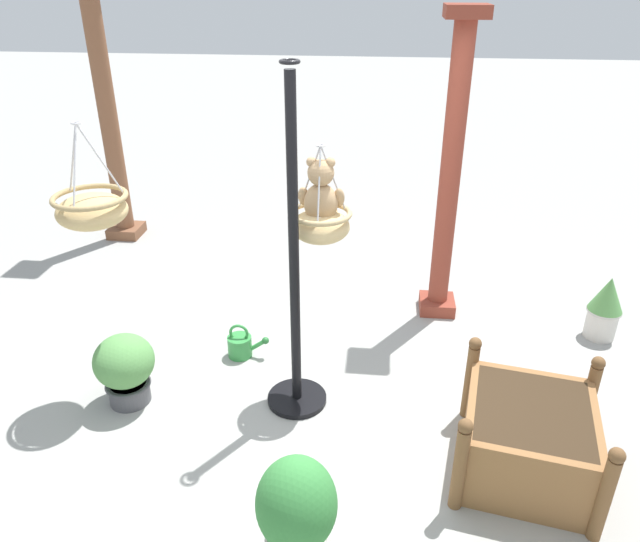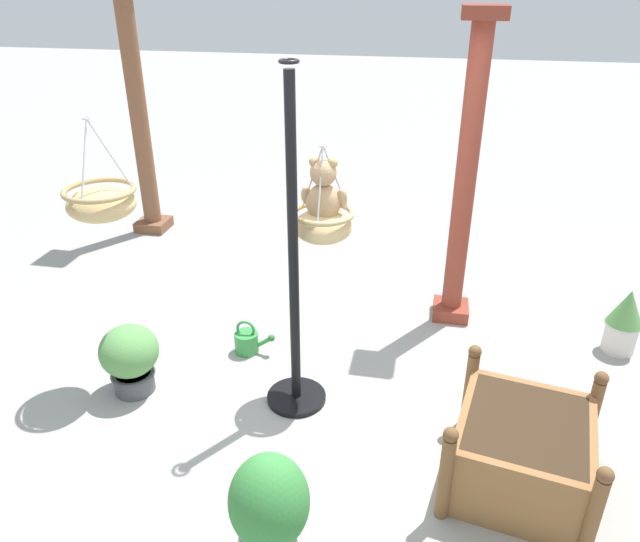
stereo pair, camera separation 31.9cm
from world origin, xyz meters
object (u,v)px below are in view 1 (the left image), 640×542
at_px(display_pole_central, 295,314).
at_px(potted_plant_conical_shrub, 297,519).
at_px(greenhouse_pillar_left, 450,181).
at_px(potted_plant_fern_front, 605,307).
at_px(greenhouse_pillar_right, 108,116).
at_px(watering_can, 241,345).
at_px(potted_plant_flowering_red, 125,367).
at_px(teddy_bear, 321,195).
at_px(wooden_planter_box, 528,437).
at_px(hanging_basket_left_high, 92,209).
at_px(hanging_basket_with_teddy, 321,224).

relative_size(display_pole_central, potted_plant_conical_shrub, 2.99).
bearing_deg(greenhouse_pillar_left, display_pole_central, -127.70).
relative_size(potted_plant_fern_front, potted_plant_conical_shrub, 0.71).
xyz_separation_m(greenhouse_pillar_right, watering_can, (1.96, -2.33, -1.33)).
height_order(greenhouse_pillar_left, potted_plant_conical_shrub, greenhouse_pillar_left).
bearing_deg(greenhouse_pillar_left, potted_plant_flowering_red, -146.11).
distance_m(teddy_bear, wooden_planter_box, 2.04).
distance_m(hanging_basket_left_high, watering_can, 1.65).
height_order(potted_plant_fern_front, potted_plant_conical_shrub, potted_plant_conical_shrub).
xyz_separation_m(hanging_basket_with_teddy, teddy_bear, (-0.00, 0.02, 0.20)).
distance_m(hanging_basket_with_teddy, potted_plant_conical_shrub, 1.91).
xyz_separation_m(hanging_basket_left_high, greenhouse_pillar_left, (2.50, 1.40, -0.17)).
xyz_separation_m(potted_plant_flowering_red, potted_plant_conical_shrub, (1.45, -1.31, 0.14)).
relative_size(teddy_bear, potted_plant_fern_front, 0.79).
height_order(greenhouse_pillar_right, potted_plant_flowering_red, greenhouse_pillar_right).
bearing_deg(watering_can, potted_plant_conical_shrub, -68.96).
bearing_deg(greenhouse_pillar_left, watering_can, -150.93).
height_order(greenhouse_pillar_left, potted_plant_fern_front, greenhouse_pillar_left).
distance_m(teddy_bear, potted_plant_conical_shrub, 2.03).
xyz_separation_m(hanging_basket_with_teddy, potted_plant_conical_shrub, (0.06, -1.69, -0.89)).
xyz_separation_m(display_pole_central, potted_plant_fern_front, (2.52, 1.15, -0.46)).
xyz_separation_m(greenhouse_pillar_right, potted_plant_fern_front, (5.02, -1.71, -1.14)).
bearing_deg(display_pole_central, potted_plant_fern_front, 24.61).
bearing_deg(greenhouse_pillar_left, hanging_basket_with_teddy, -128.96).
xyz_separation_m(wooden_planter_box, potted_plant_fern_front, (0.98, 1.67, 0.03)).
xyz_separation_m(teddy_bear, potted_plant_fern_front, (2.37, 0.88, -1.24)).
bearing_deg(greenhouse_pillar_right, potted_plant_conical_shrub, -57.75).
bearing_deg(potted_plant_conical_shrub, wooden_planter_box, 34.88).
bearing_deg(potted_plant_flowering_red, greenhouse_pillar_left, 33.89).
bearing_deg(hanging_basket_with_teddy, watering_can, 158.16).
relative_size(greenhouse_pillar_left, watering_can, 7.59).
bearing_deg(teddy_bear, hanging_basket_left_high, -172.14).
xyz_separation_m(display_pole_central, watering_can, (-0.55, 0.53, -0.65)).
distance_m(display_pole_central, potted_plant_fern_front, 2.81).
bearing_deg(greenhouse_pillar_right, wooden_planter_box, -39.85).
bearing_deg(teddy_bear, potted_plant_conical_shrub, -87.93).
bearing_deg(potted_plant_conical_shrub, teddy_bear, 92.07).
height_order(greenhouse_pillar_left, wooden_planter_box, greenhouse_pillar_left).
xyz_separation_m(wooden_planter_box, potted_plant_flowering_red, (-2.78, 0.38, 0.04)).
height_order(display_pole_central, teddy_bear, display_pole_central).
bearing_deg(watering_can, teddy_bear, -20.23).
relative_size(greenhouse_pillar_left, potted_plant_fern_front, 4.59).
distance_m(display_pole_central, potted_plant_flowering_red, 1.33).
height_order(display_pole_central, wooden_planter_box, display_pole_central).
relative_size(greenhouse_pillar_left, potted_plant_flowering_red, 4.78).
distance_m(potted_plant_flowering_red, potted_plant_conical_shrub, 1.96).
relative_size(greenhouse_pillar_right, watering_can, 8.49).
height_order(hanging_basket_left_high, greenhouse_pillar_right, greenhouse_pillar_right).
height_order(wooden_planter_box, potted_plant_conical_shrub, potted_plant_conical_shrub).
bearing_deg(watering_can, greenhouse_pillar_left, 29.07).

